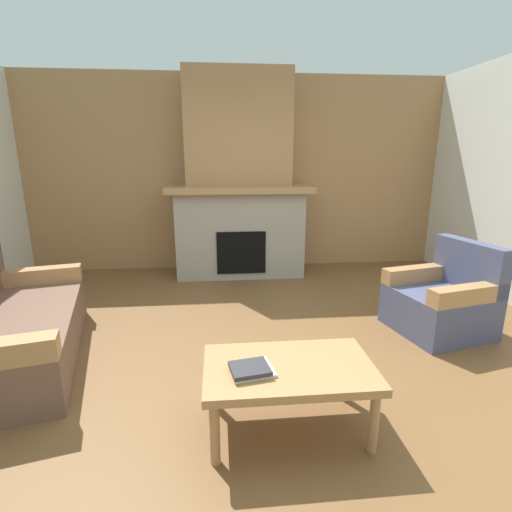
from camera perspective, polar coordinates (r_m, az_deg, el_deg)
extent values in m
plane|color=brown|center=(3.14, 0.44, -16.53)|extent=(9.00, 9.00, 0.00)
cube|color=#A87A4C|center=(5.68, -2.76, 11.95)|extent=(6.00, 0.12, 2.70)
cube|color=gray|center=(5.37, -2.44, 3.44)|extent=(1.70, 0.70, 1.15)
cube|color=black|center=(5.09, -2.21, 0.56)|extent=(0.64, 0.08, 0.56)
cube|color=#A87A4C|center=(5.23, -2.48, 9.96)|extent=(1.90, 0.82, 0.08)
cube|color=#A87A4C|center=(5.37, -2.67, 18.36)|extent=(1.40, 0.50, 1.47)
cube|color=brown|center=(3.70, -31.56, -10.28)|extent=(1.24, 1.95, 0.40)
cube|color=#A87A4C|center=(4.37, -29.92, -2.58)|extent=(0.85, 0.35, 0.15)
cube|color=#474C6B|center=(4.05, 25.27, -7.35)|extent=(0.91, 0.91, 0.40)
cube|color=#474C6B|center=(4.14, 29.04, -1.15)|extent=(0.30, 0.77, 0.45)
cube|color=#A87A4C|center=(4.18, 22.81, -2.43)|extent=(0.77, 0.30, 0.15)
cube|color=#A87A4C|center=(3.76, 28.92, -5.00)|extent=(0.77, 0.30, 0.15)
cube|color=#A87A4C|center=(2.38, 4.88, -16.28)|extent=(1.00, 0.60, 0.05)
cylinder|color=#A87A4C|center=(2.28, -6.11, -24.59)|extent=(0.06, 0.06, 0.38)
cylinder|color=#A87A4C|center=(2.42, 17.03, -22.45)|extent=(0.06, 0.06, 0.38)
cylinder|color=#A87A4C|center=(2.66, -6.05, -18.03)|extent=(0.06, 0.06, 0.38)
cylinder|color=#A87A4C|center=(2.79, 13.18, -16.72)|extent=(0.06, 0.06, 0.38)
cube|color=beige|center=(2.30, -0.62, -16.44)|extent=(0.27, 0.25, 0.02)
cube|color=#2D2D33|center=(2.26, -0.93, -16.29)|extent=(0.24, 0.22, 0.03)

